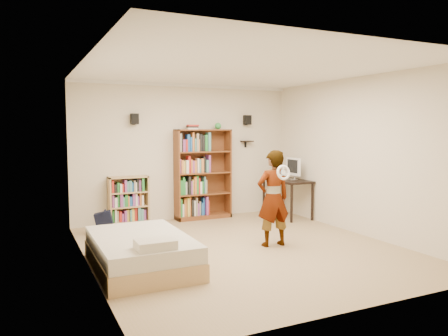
# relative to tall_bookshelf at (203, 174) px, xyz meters

# --- Properties ---
(ground) EXTENTS (4.50, 5.00, 0.01)m
(ground) POSITION_rel_tall_bookshelf_xyz_m (-0.31, -2.33, -0.90)
(ground) COLOR tan
(ground) RESTS_ON ground
(room_shell) EXTENTS (4.52, 5.02, 2.71)m
(room_shell) POSITION_rel_tall_bookshelf_xyz_m (-0.31, -2.33, 0.86)
(room_shell) COLOR beige
(room_shell) RESTS_ON ground
(crown_molding) EXTENTS (4.50, 5.00, 0.06)m
(crown_molding) POSITION_rel_tall_bookshelf_xyz_m (-0.31, -2.33, 1.77)
(crown_molding) COLOR white
(crown_molding) RESTS_ON room_shell
(speaker_left) EXTENTS (0.14, 0.12, 0.20)m
(speaker_left) POSITION_rel_tall_bookshelf_xyz_m (-1.36, 0.07, 1.10)
(speaker_left) COLOR black
(speaker_left) RESTS_ON room_shell
(speaker_right) EXTENTS (0.14, 0.12, 0.20)m
(speaker_right) POSITION_rel_tall_bookshelf_xyz_m (1.04, 0.07, 1.10)
(speaker_right) COLOR black
(speaker_right) RESTS_ON room_shell
(wall_shelf) EXTENTS (0.25, 0.16, 0.02)m
(wall_shelf) POSITION_rel_tall_bookshelf_xyz_m (1.04, 0.08, 0.65)
(wall_shelf) COLOR black
(wall_shelf) RESTS_ON room_shell
(tall_bookshelf) EXTENTS (1.14, 0.33, 1.80)m
(tall_bookshelf) POSITION_rel_tall_bookshelf_xyz_m (0.00, 0.00, 0.00)
(tall_bookshelf) COLOR brown
(tall_bookshelf) RESTS_ON ground
(low_bookshelf) EXTENTS (0.74, 0.28, 0.92)m
(low_bookshelf) POSITION_rel_tall_bookshelf_xyz_m (-1.51, 0.03, -0.44)
(low_bookshelf) COLOR tan
(low_bookshelf) RESTS_ON ground
(computer_desk) EXTENTS (0.57, 1.14, 0.78)m
(computer_desk) POSITION_rel_tall_bookshelf_xyz_m (1.64, -0.58, -0.51)
(computer_desk) COLOR black
(computer_desk) RESTS_ON ground
(imac) EXTENTS (0.12, 0.45, 0.45)m
(imac) POSITION_rel_tall_bookshelf_xyz_m (1.69, -0.69, 0.10)
(imac) COLOR white
(imac) RESTS_ON computer_desk
(daybed) EXTENTS (1.18, 1.81, 0.53)m
(daybed) POSITION_rel_tall_bookshelf_xyz_m (-1.95, -2.59, -0.64)
(daybed) COLOR beige
(daybed) RESTS_ON ground
(person) EXTENTS (0.56, 0.37, 1.49)m
(person) POSITION_rel_tall_bookshelf_xyz_m (0.19, -2.39, -0.16)
(person) COLOR black
(person) RESTS_ON ground
(wii_wheel) EXTENTS (0.23, 0.09, 0.23)m
(wii_wheel) POSITION_rel_tall_bookshelf_xyz_m (0.19, -2.66, 0.27)
(wii_wheel) COLOR white
(wii_wheel) RESTS_ON person
(navy_bag) EXTENTS (0.35, 0.28, 0.42)m
(navy_bag) POSITION_rel_tall_bookshelf_xyz_m (-2.06, -0.56, -0.69)
(navy_bag) COLOR black
(navy_bag) RESTS_ON ground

